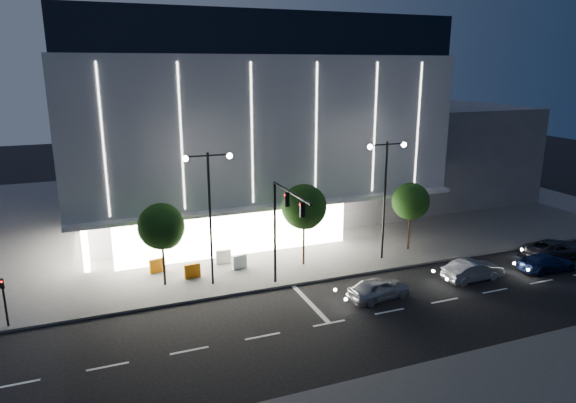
# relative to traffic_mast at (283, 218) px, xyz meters

# --- Properties ---
(ground) EXTENTS (160.00, 160.00, 0.00)m
(ground) POSITION_rel_traffic_mast_xyz_m (-1.00, -3.34, -5.03)
(ground) COLOR black
(ground) RESTS_ON ground
(sidewalk_museum) EXTENTS (70.00, 40.00, 0.15)m
(sidewalk_museum) POSITION_rel_traffic_mast_xyz_m (4.00, 20.66, -4.95)
(sidewalk_museum) COLOR #474747
(sidewalk_museum) RESTS_ON ground
(museum) EXTENTS (30.00, 25.80, 18.00)m
(museum) POSITION_rel_traffic_mast_xyz_m (1.98, 18.97, 4.25)
(museum) COLOR #4C4C51
(museum) RESTS_ON ground
(annex_building) EXTENTS (16.00, 20.00, 10.00)m
(annex_building) POSITION_rel_traffic_mast_xyz_m (25.00, 20.66, -0.03)
(annex_building) COLOR #4C4C51
(annex_building) RESTS_ON ground
(traffic_mast) EXTENTS (0.33, 5.89, 7.07)m
(traffic_mast) POSITION_rel_traffic_mast_xyz_m (0.00, 0.00, 0.00)
(traffic_mast) COLOR black
(traffic_mast) RESTS_ON ground
(street_lamp_west) EXTENTS (3.16, 0.36, 9.00)m
(street_lamp_west) POSITION_rel_traffic_mast_xyz_m (-4.00, 2.66, 0.93)
(street_lamp_west) COLOR black
(street_lamp_west) RESTS_ON ground
(street_lamp_east) EXTENTS (3.16, 0.36, 9.00)m
(street_lamp_east) POSITION_rel_traffic_mast_xyz_m (9.00, 2.66, 0.93)
(street_lamp_east) COLOR black
(street_lamp_east) RESTS_ON ground
(ped_signal_far) EXTENTS (0.22, 0.24, 3.00)m
(ped_signal_far) POSITION_rel_traffic_mast_xyz_m (-16.00, 1.16, -3.14)
(ped_signal_far) COLOR black
(ped_signal_far) RESTS_ON ground
(tree_left) EXTENTS (3.02, 3.02, 5.72)m
(tree_left) POSITION_rel_traffic_mast_xyz_m (-6.97, 3.68, -0.99)
(tree_left) COLOR black
(tree_left) RESTS_ON ground
(tree_mid) EXTENTS (3.25, 3.25, 6.15)m
(tree_mid) POSITION_rel_traffic_mast_xyz_m (3.03, 3.68, -0.69)
(tree_mid) COLOR black
(tree_mid) RESTS_ON ground
(tree_right) EXTENTS (2.91, 2.91, 5.51)m
(tree_right) POSITION_rel_traffic_mast_xyz_m (12.03, 3.68, -1.14)
(tree_right) COLOR black
(tree_right) RESTS_ON ground
(car_lead) EXTENTS (4.31, 2.15, 1.41)m
(car_lead) POSITION_rel_traffic_mast_xyz_m (5.28, -3.10, -4.32)
(car_lead) COLOR #B1B3B9
(car_lead) RESTS_ON ground
(car_second) EXTENTS (4.37, 1.66, 1.42)m
(car_second) POSITION_rel_traffic_mast_xyz_m (12.82, -2.85, -4.32)
(car_second) COLOR #AEB0B6
(car_second) RESTS_ON ground
(car_third) EXTENTS (4.38, 1.99, 1.24)m
(car_third) POSITION_rel_traffic_mast_xyz_m (18.86, -3.47, -4.41)
(car_third) COLOR #131E48
(car_third) RESTS_ON ground
(car_fourth) EXTENTS (5.10, 2.55, 1.39)m
(car_fourth) POSITION_rel_traffic_mast_xyz_m (21.62, -1.73, -4.33)
(car_fourth) COLOR #2B2C30
(car_fourth) RESTS_ON ground
(barrier_a) EXTENTS (1.13, 0.47, 1.00)m
(barrier_a) POSITION_rel_traffic_mast_xyz_m (-7.18, 6.01, -4.38)
(barrier_a) COLOR orange
(barrier_a) RESTS_ON sidewalk_museum
(barrier_b) EXTENTS (1.12, 0.33, 1.00)m
(barrier_b) POSITION_rel_traffic_mast_xyz_m (-2.40, 6.00, -4.38)
(barrier_b) COLOR #BABABA
(barrier_b) RESTS_ON sidewalk_museum
(barrier_c) EXTENTS (1.12, 0.34, 1.00)m
(barrier_c) POSITION_rel_traffic_mast_xyz_m (-5.07, 4.13, -4.38)
(barrier_c) COLOR orange
(barrier_c) RESTS_ON sidewalk_museum
(barrier_d) EXTENTS (1.13, 0.51, 1.00)m
(barrier_d) POSITION_rel_traffic_mast_xyz_m (-1.59, 4.60, -4.38)
(barrier_d) COLOR white
(barrier_d) RESTS_ON sidewalk_museum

